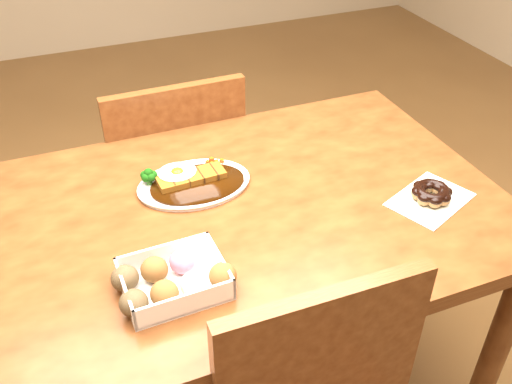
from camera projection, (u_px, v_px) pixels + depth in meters
name	position (u px, v px, depth m)	size (l,w,h in m)	color
table	(242.00, 240.00, 1.35)	(1.20, 0.80, 0.75)	#4E230F
chair_far	(173.00, 182.00, 1.84)	(0.42, 0.42, 0.87)	#4E230F
katsu_curry_plate	(192.00, 181.00, 1.35)	(0.27, 0.19, 0.05)	white
donut_box	(172.00, 279.00, 1.07)	(0.23, 0.16, 0.05)	white
pon_de_ring	(431.00, 193.00, 1.30)	(0.23, 0.20, 0.04)	silver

